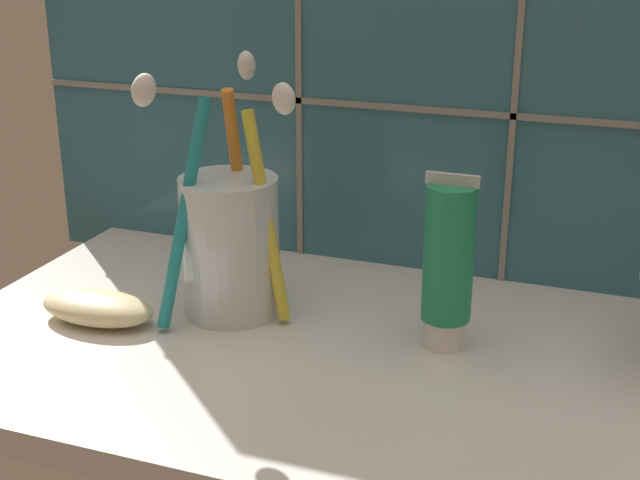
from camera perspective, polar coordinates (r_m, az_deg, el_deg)
The scene contains 5 objects.
sink_counter at distance 61.05cm, azimuth 7.25°, elevation -8.70°, with size 70.91×33.20×2.00cm, color silver.
tile_wall_backsplash at distance 70.75cm, azimuth 11.24°, elevation 11.94°, with size 80.91×1.72×41.23cm.
toothbrush_cup at distance 65.79cm, azimuth -5.77°, elevation -0.00°, with size 10.19×12.63×18.99cm.
toothpaste_tube at distance 60.73cm, azimuth 7.85°, elevation -1.47°, with size 3.58×3.41×12.41cm.
soap_bar at distance 67.54cm, azimuth -14.05°, elevation -4.22°, with size 8.97×4.61×2.20cm, color beige.
Camera 1 is at (11.34, -52.30, 30.37)cm, focal length 50.00 mm.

